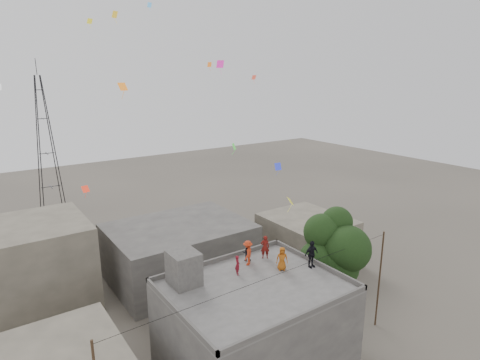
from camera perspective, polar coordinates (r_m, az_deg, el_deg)
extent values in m
cube|color=#464441|center=(25.69, 2.02, -20.89)|extent=(10.00, 8.00, 6.00)
cube|color=#595654|center=(24.05, 2.08, -14.96)|extent=(10.00, 8.00, 0.10)
cube|color=#464441|center=(26.83, -3.04, -11.18)|extent=(10.00, 0.15, 0.30)
cube|color=#464441|center=(21.40, 8.74, -18.61)|extent=(10.00, 0.15, 0.30)
cube|color=#464441|center=(26.87, 10.70, -11.39)|extent=(0.15, 8.00, 0.30)
cube|color=#464441|center=(21.76, -8.90, -18.00)|extent=(0.15, 8.00, 0.30)
cube|color=#464441|center=(24.03, -8.00, -12.29)|extent=(1.60, 1.80, 2.00)
cube|color=#464441|center=(37.32, -8.61, -9.96)|extent=(12.00, 9.00, 5.00)
cube|color=#5D5649|center=(35.82, -27.98, -10.94)|extent=(9.00, 8.00, 7.00)
cube|color=#5D5649|center=(40.83, 9.45, -8.23)|extent=(7.00, 8.00, 4.40)
cylinder|color=black|center=(30.68, 12.75, -17.04)|extent=(0.44, 0.44, 4.00)
cylinder|color=black|center=(30.04, 12.98, -14.26)|extent=(0.64, 0.91, 2.14)
sphere|color=black|center=(29.15, 13.11, -11.66)|extent=(3.60, 3.60, 3.60)
sphere|color=black|center=(29.75, 14.21, -9.47)|extent=(3.00, 3.00, 3.00)
sphere|color=black|center=(28.67, 11.17, -11.12)|extent=(2.80, 2.80, 2.80)
sphere|color=black|center=(28.37, 15.03, -9.42)|extent=(3.20, 3.20, 3.20)
sphere|color=black|center=(28.61, 11.61, -7.27)|extent=(2.60, 2.60, 2.60)
sphere|color=black|center=(28.97, 13.62, -5.83)|extent=(2.20, 2.20, 2.20)
cylinder|color=black|center=(31.34, 19.21, -13.24)|extent=(0.12, 0.12, 7.40)
cylinder|color=black|center=(22.91, 5.06, -13.33)|extent=(20.00, 0.52, 0.02)
cylinder|color=black|center=(57.07, -26.58, 4.08)|extent=(1.27, 1.27, 18.01)
cylinder|color=black|center=(57.33, -24.91, 4.31)|extent=(1.27, 1.27, 18.01)
cylinder|color=black|center=(58.98, -25.21, 4.53)|extent=(1.27, 1.27, 18.01)
cylinder|color=black|center=(58.73, -26.84, 4.31)|extent=(1.27, 1.27, 18.01)
cube|color=black|center=(59.09, -25.31, -0.84)|extent=(2.36, 0.08, 0.08)
cube|color=black|center=(59.09, -25.31, -0.84)|extent=(0.08, 2.36, 0.08)
cube|color=black|center=(58.17, -25.79, 3.44)|extent=(1.81, 0.08, 0.08)
cube|color=black|center=(58.17, -25.79, 3.44)|extent=(0.08, 1.81, 0.08)
cube|color=black|center=(57.58, -26.28, 7.83)|extent=(1.26, 0.08, 0.08)
cube|color=black|center=(57.58, -26.28, 7.83)|extent=(0.08, 1.26, 0.08)
cube|color=black|center=(57.36, -26.70, 11.39)|extent=(0.82, 0.08, 0.08)
cube|color=black|center=(57.36, -26.70, 11.39)|extent=(0.08, 0.82, 0.08)
cylinder|color=black|center=(57.34, -27.02, 14.17)|extent=(0.08, 0.08, 2.00)
imported|color=#63130F|center=(27.01, 3.58, -9.48)|extent=(0.70, 0.63, 1.60)
imported|color=#AA5313|center=(25.61, 5.99, -11.06)|extent=(0.88, 0.80, 1.51)
imported|color=black|center=(26.72, 0.96, -10.23)|extent=(0.71, 0.66, 1.18)
imported|color=black|center=(26.15, 10.12, -10.34)|extent=(1.05, 0.47, 1.77)
imported|color=red|center=(26.09, 1.12, -10.32)|extent=(1.19, 1.15, 1.63)
imported|color=maroon|center=(24.99, -0.35, -12.00)|extent=(0.44, 0.53, 1.24)
plane|color=#FF331A|center=(26.98, -21.13, -1.21)|extent=(0.49, 0.35, 0.38)
plane|color=#EC25AB|center=(28.33, -2.83, 16.14)|extent=(0.54, 0.21, 0.50)
plane|color=yellow|center=(31.69, -20.59, 20.40)|extent=(0.42, 0.29, 0.33)
plane|color=#232EC6|center=(31.15, 5.42, 1.92)|extent=(0.58, 0.21, 0.55)
plane|color=orange|center=(37.38, -4.36, 16.06)|extent=(0.26, 0.43, 0.42)
plane|color=green|center=(27.66, -0.87, 4.79)|extent=(0.44, 0.40, 0.42)
plane|color=#E74B36|center=(34.46, 1.99, 14.39)|extent=(0.39, 0.17, 0.35)
plane|color=orange|center=(19.75, -16.35, 12.63)|extent=(0.47, 0.34, 0.35)
plane|color=#53B2FA|center=(33.11, -12.75, 23.12)|extent=(0.36, 0.17, 0.34)
plane|color=yellow|center=(24.70, 7.15, -2.98)|extent=(0.44, 0.60, 0.46)
plane|color=gold|center=(29.07, -17.38, 21.55)|extent=(0.47, 0.37, 0.41)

